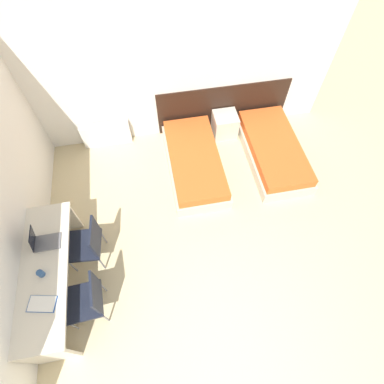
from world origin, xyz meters
The scene contains 13 objects.
ground_plane centered at (0.00, 0.00, 0.00)m, with size 20.00×20.00×0.00m, color beige.
wall_back centered at (0.00, 4.11, 1.35)m, with size 5.72×0.05×2.70m.
headboard_panel centered at (0.94, 4.07, 0.47)m, with size 2.50×0.03×0.93m.
bed_near_window centered at (0.20, 3.08, 0.18)m, with size 0.93×1.90×0.38m.
bed_near_door centered at (1.67, 3.08, 0.18)m, with size 0.93×1.90×0.38m.
nightstand centered at (0.94, 3.83, 0.24)m, with size 0.44×0.42×0.47m.
radiator centered at (-1.31, 3.99, 0.25)m, with size 0.89×0.12×0.50m.
desk centered at (-2.06, 1.32, 0.58)m, with size 0.59×1.91×0.75m.
chair_near_laptop centered at (-1.59, 1.71, 0.51)m, with size 0.51×0.51×0.92m.
chair_near_notebook centered at (-1.59, 0.94, 0.51)m, with size 0.50×0.50×0.92m.
laptop centered at (-2.07, 1.69, 0.82)m, with size 0.34×0.23×0.34m.
open_notebook centered at (-2.04, 0.91, 0.76)m, with size 0.36×0.25×0.02m.
mug centered at (-2.07, 1.27, 0.80)m, with size 0.08×0.08×0.09m.
Camera 1 is at (-0.45, -0.15, 4.43)m, focal length 28.00 mm.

